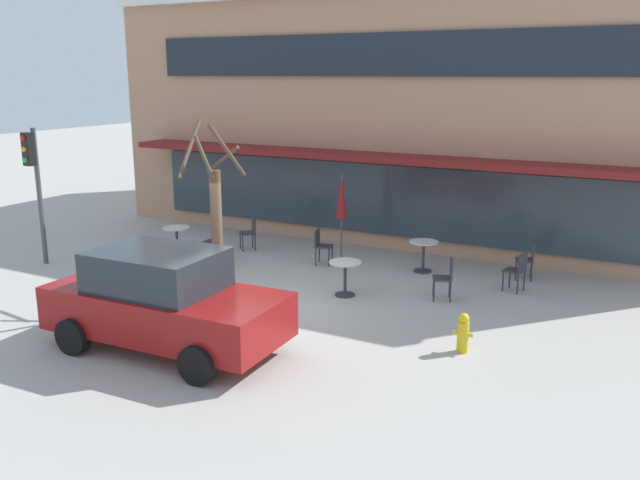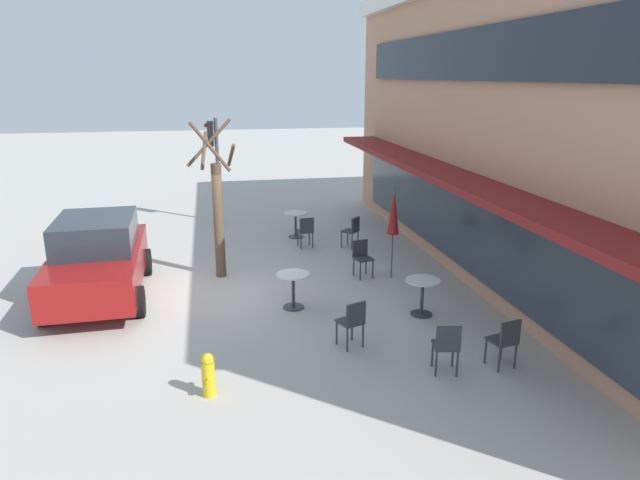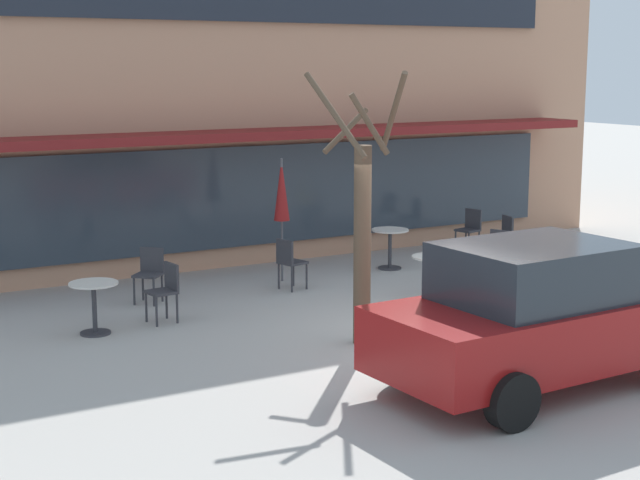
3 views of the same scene
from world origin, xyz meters
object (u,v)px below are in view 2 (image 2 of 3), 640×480
Objects in this scene: cafe_chair_2 at (362,256)px; cafe_chair_3 at (447,345)px; cafe_chair_1 at (306,230)px; fire_hydrant at (208,375)px; parked_sedan at (98,258)px; patio_umbrella_green_folded at (394,212)px; cafe_chair_4 at (505,339)px; street_tree at (218,210)px; cafe_chair_0 at (352,230)px; cafe_chair_5 at (352,320)px; cafe_table_streetside at (422,291)px; traffic_light_pole at (214,153)px; cafe_table_by_tree at (296,221)px; cafe_table_near_wall at (293,285)px.

cafe_chair_2 is 1.00× the size of cafe_chair_3.
fire_hydrant is (7.37, -2.76, -0.17)m from cafe_chair_1.
cafe_chair_2 is 6.00m from parked_sedan.
patio_umbrella_green_folded reaches higher than cafe_chair_4.
street_tree reaches higher than cafe_chair_4.
street_tree reaches higher than cafe_chair_3.
patio_umbrella_green_folded is 2.47× the size of cafe_chair_0.
cafe_chair_2 is 3.80m from cafe_chair_5.
cafe_chair_1 is at bearing -163.36° from cafe_table_streetside.
cafe_chair_2 is at bearing -166.54° from cafe_table_streetside.
traffic_light_pole reaches higher than cafe_chair_4.
fire_hydrant is at bearing -91.02° from cafe_chair_3.
cafe_chair_5 is (6.00, -1.51, 0.00)m from cafe_chair_0.
parked_sedan is 1.14× the size of street_tree.
cafe_chair_0 is 7.21m from cafe_chair_3.
cafe_table_by_tree is 8.90m from fire_hydrant.
cafe_chair_1 is 0.24× the size of street_tree.
cafe_chair_4 reaches higher than cafe_table_near_wall.
cafe_chair_3 is (7.43, 1.04, 0.00)m from cafe_chair_1.
parked_sedan is at bearing -51.77° from cafe_table_by_tree.
cafe_chair_2 is at bearing 130.25° from cafe_table_near_wall.
cafe_table_near_wall and cafe_table_by_tree have the same top height.
cafe_chair_3 is at bearing 32.36° from cafe_table_near_wall.
cafe_chair_5 is at bearing -133.73° from cafe_chair_3.
cafe_table_near_wall is 2.51m from cafe_chair_2.
cafe_chair_0 reaches higher than cafe_table_streetside.
patio_umbrella_green_folded is 6.72m from parked_sedan.
cafe_chair_0 is (-4.86, -0.23, 0.01)m from cafe_table_streetside.
patio_umbrella_green_folded is 4.76m from cafe_chair_4.
cafe_chair_2 is at bearing -166.76° from cafe_chair_4.
patio_umbrella_green_folded reaches higher than parked_sedan.
fire_hydrant is at bearing -43.90° from patio_umbrella_green_folded.
cafe_table_by_tree is 0.22× the size of traffic_light_pole.
cafe_chair_5 is (3.62, -1.15, 0.00)m from cafe_chair_2.
cafe_table_by_tree is 0.85× the size of cafe_chair_5.
cafe_chair_4 is 2.59m from cafe_chair_5.
patio_umbrella_green_folded is at bearing 29.64° from cafe_chair_1.
cafe_chair_3 reaches higher than cafe_table_streetside.
fire_hydrant is (4.76, -3.68, -0.17)m from cafe_chair_2.
parked_sedan is 2.87m from street_tree.
traffic_light_pole reaches higher than cafe_chair_1.
patio_umbrella_green_folded is 6.42m from fire_hydrant.
cafe_chair_3 is (3.21, 2.03, 0.01)m from cafe_table_near_wall.
cafe_table_by_tree is 7.36m from cafe_chair_5.
fire_hydrant is (1.14, -2.53, -0.17)m from cafe_chair_5.
street_tree is at bearing -37.11° from cafe_table_by_tree.
cafe_chair_4 is (0.01, 1.02, 0.00)m from cafe_chair_3.
cafe_chair_3 is at bearing 88.98° from fire_hydrant.
patio_umbrella_green_folded is 2.84m from cafe_chair_0.
parked_sedan is at bearing -109.82° from cafe_table_near_wall.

